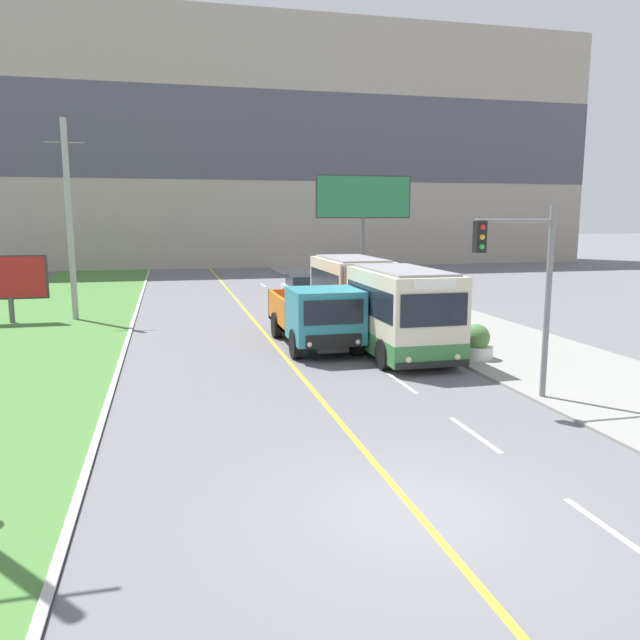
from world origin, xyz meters
TOP-DOWN VIEW (x-y plane):
  - ground_plane at (0.00, 0.00)m, footprint 300.00×300.00m
  - lane_marking_centre at (0.35, 1.88)m, footprint 2.88×140.00m
  - apartment_block_background at (0.00, 55.04)m, footprint 80.00×8.04m
  - city_bus at (3.96, 14.06)m, footprint 2.65×11.69m
  - dump_truck at (1.43, 12.88)m, footprint 2.52×6.88m
  - car_distant at (3.83, 27.06)m, footprint 1.80×4.30m
  - utility_pole_far at (-8.31, 22.39)m, footprint 1.80×0.28m
  - traffic_light_mast at (5.16, 5.31)m, footprint 2.28×0.32m
  - billboard_large at (8.39, 29.46)m, footprint 6.28×0.24m
  - billboard_small at (-11.03, 21.98)m, footprint 3.35×0.24m
  - planter_round_near at (6.31, 9.98)m, footprint 1.15×1.15m
  - planter_round_second at (6.35, 13.52)m, footprint 1.02×1.02m

SIDE VIEW (x-z plane):
  - ground_plane at x=0.00m, z-range 0.00..0.00m
  - lane_marking_centre at x=0.35m, z-range 0.00..0.01m
  - planter_round_second at x=6.35m, z-range 0.01..1.09m
  - planter_round_near at x=6.31m, z-range 0.00..1.19m
  - car_distant at x=3.83m, z-range -0.04..1.41m
  - dump_truck at x=1.43m, z-range 0.02..2.41m
  - city_bus at x=3.96m, z-range 0.02..3.15m
  - billboard_small at x=-11.03m, z-range 0.49..3.67m
  - traffic_light_mast at x=5.16m, z-range 0.74..5.93m
  - utility_pole_far at x=-8.31m, z-range 0.05..9.43m
  - billboard_large at x=8.39m, z-range 2.14..9.64m
  - apartment_block_background at x=0.00m, z-range 0.00..23.81m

